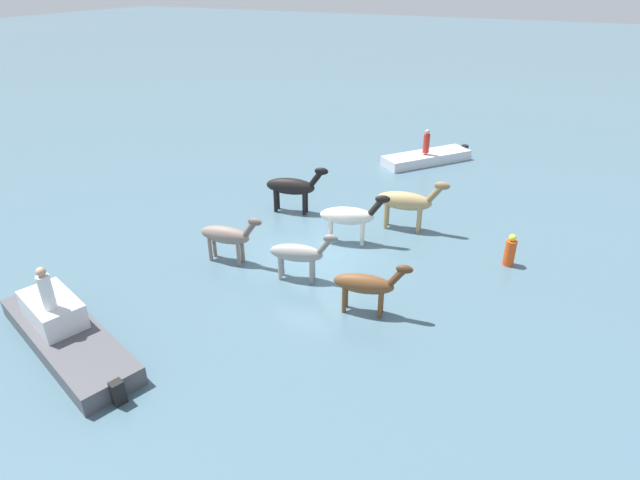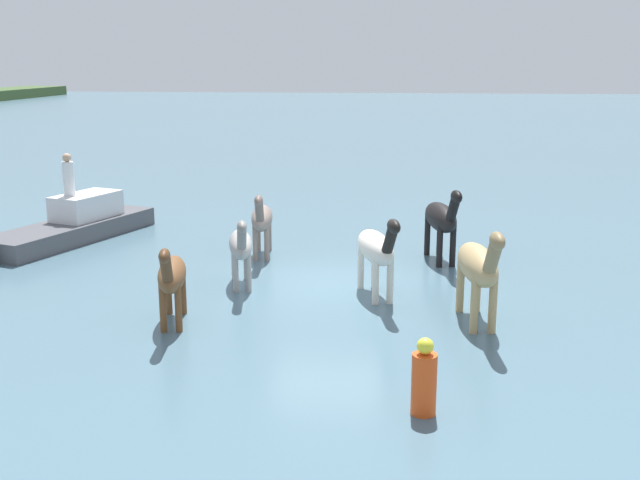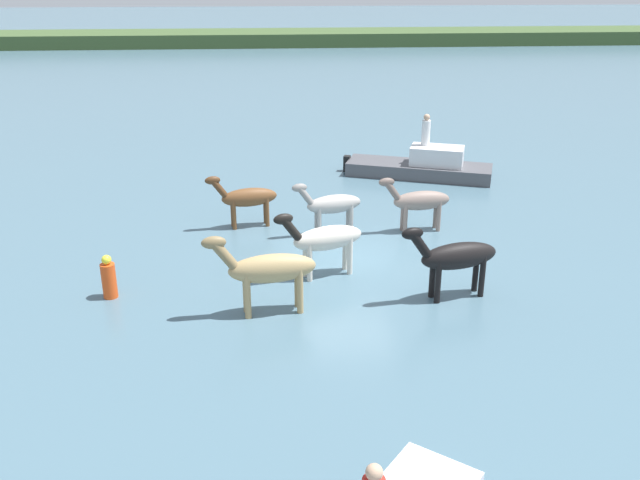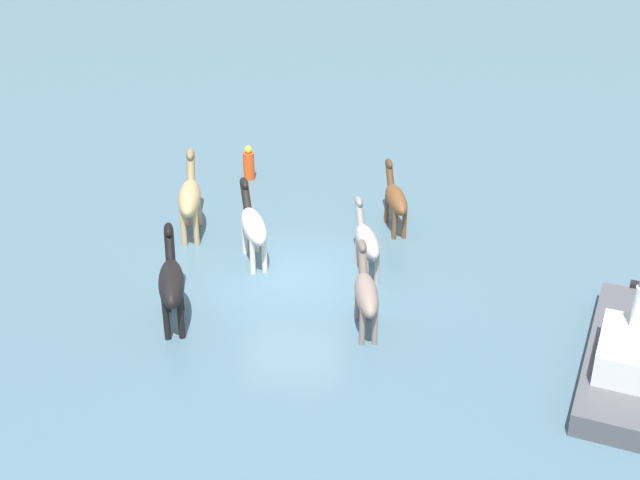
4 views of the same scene
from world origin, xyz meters
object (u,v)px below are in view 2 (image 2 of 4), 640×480
object	(u,v)px
horse_gray_outer	(241,245)
horse_rear_stallion	(442,218)
horse_pinto_flank	(262,219)
horse_lead	(479,266)
horse_dun_straggler	(377,249)
boat_dinghy_port	(74,228)
horse_dark_mare	(172,276)
buoy_channel_marker	(424,380)
person_watcher_seated	(68,176)

from	to	relation	value
horse_gray_outer	horse_rear_stallion	size ratio (longest dim) A/B	0.85
horse_pinto_flank	horse_lead	world-z (taller)	horse_lead
horse_dun_straggler	boat_dinghy_port	world-z (taller)	horse_dun_straggler
boat_dinghy_port	horse_gray_outer	bearing A→B (deg)	-106.45
horse_gray_outer	horse_dark_mare	distance (m)	2.68
horse_gray_outer	horse_lead	distance (m)	5.32
horse_rear_stallion	horse_pinto_flank	bearing A→B (deg)	-103.00
buoy_channel_marker	horse_dun_straggler	bearing A→B (deg)	9.33
horse_gray_outer	horse_pinto_flank	world-z (taller)	horse_pinto_flank
boat_dinghy_port	horse_dark_mare	bearing A→B (deg)	-124.71
horse_lead	horse_dark_mare	distance (m)	5.77
horse_dark_mare	horse_dun_straggler	bearing A→B (deg)	107.85
person_watcher_seated	horse_pinto_flank	bearing A→B (deg)	-103.60
person_watcher_seated	buoy_channel_marker	world-z (taller)	person_watcher_seated
person_watcher_seated	buoy_channel_marker	distance (m)	13.86
horse_pinto_flank	buoy_channel_marker	size ratio (longest dim) A/B	2.01
horse_pinto_flank	horse_rear_stallion	world-z (taller)	horse_rear_stallion
horse_lead	horse_gray_outer	bearing A→B (deg)	-119.03
horse_pinto_flank	boat_dinghy_port	xyz separation A→B (m)	(1.27, 5.57, -0.65)
horse_dun_straggler	horse_dark_mare	distance (m)	4.33
horse_pinto_flank	horse_lead	distance (m)	6.79
horse_pinto_flank	boat_dinghy_port	world-z (taller)	horse_pinto_flank
boat_dinghy_port	person_watcher_seated	world-z (taller)	person_watcher_seated
horse_pinto_flank	buoy_channel_marker	bearing A→B (deg)	17.50
horse_gray_outer	buoy_channel_marker	world-z (taller)	horse_gray_outer
horse_rear_stallion	horse_lead	size ratio (longest dim) A/B	0.96
horse_dark_mare	person_watcher_seated	xyz separation A→B (m)	(6.63, 4.94, 0.81)
horse_gray_outer	person_watcher_seated	bearing A→B (deg)	-139.72
horse_pinto_flank	person_watcher_seated	world-z (taller)	person_watcher_seated
horse_gray_outer	horse_lead	xyz separation A→B (m)	(-1.91, -4.97, 0.20)
horse_dun_straggler	horse_gray_outer	distance (m)	3.03
horse_dark_mare	boat_dinghy_port	distance (m)	8.14
horse_dun_straggler	horse_pinto_flank	xyz separation A→B (m)	(3.11, 3.03, -0.08)
horse_lead	buoy_channel_marker	size ratio (longest dim) A/B	2.35
horse_dark_mare	boat_dinghy_port	world-z (taller)	horse_dark_mare
horse_pinto_flank	horse_lead	size ratio (longest dim) A/B	0.86
horse_rear_stallion	buoy_channel_marker	xyz separation A→B (m)	(-8.54, 0.58, -0.59)
horse_lead	buoy_channel_marker	xyz separation A→B (m)	(-3.96, 1.08, -0.63)
horse_pinto_flank	horse_dark_mare	bearing A→B (deg)	-15.10
horse_dun_straggler	boat_dinghy_port	xyz separation A→B (m)	(4.39, 8.60, -0.73)
horse_lead	horse_dun_straggler	bearing A→B (deg)	-134.80
horse_gray_outer	person_watcher_seated	xyz separation A→B (m)	(4.05, 5.71, 0.83)
horse_lead	buoy_channel_marker	world-z (taller)	horse_lead
horse_dark_mare	horse_lead	bearing A→B (deg)	84.87
horse_dun_straggler	horse_pinto_flank	world-z (taller)	horse_dun_straggler
horse_pinto_flank	buoy_channel_marker	distance (m)	9.42
horse_gray_outer	boat_dinghy_port	bearing A→B (deg)	-139.57
person_watcher_seated	buoy_channel_marker	xyz separation A→B (m)	(-9.92, -9.60, -1.25)
buoy_channel_marker	boat_dinghy_port	bearing A→B (deg)	44.01
horse_rear_stallion	boat_dinghy_port	size ratio (longest dim) A/B	0.46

